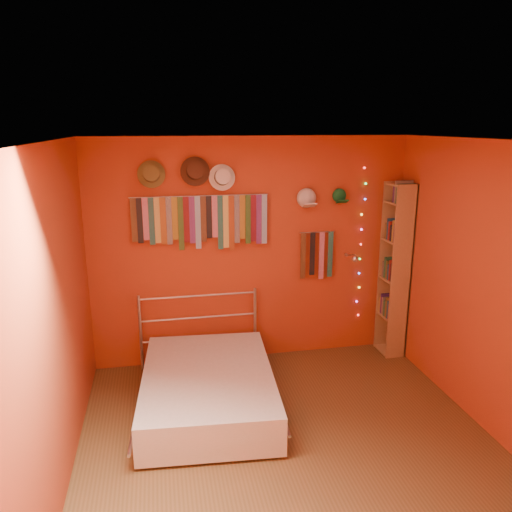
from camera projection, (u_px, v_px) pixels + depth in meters
ground at (291, 447)px, 4.17m from camera, size 3.50×3.50×0.00m
back_wall at (251, 252)px, 5.51m from camera, size 3.50×0.02×2.50m
right_wall at (495, 292)px, 4.18m from camera, size 0.02×3.50×2.50m
left_wall at (54, 324)px, 3.52m from camera, size 0.02×3.50×2.50m
ceiling at (297, 141)px, 3.53m from camera, size 3.50×3.50×0.02m
tie_rack at (202, 219)px, 5.24m from camera, size 1.45×0.03×0.60m
small_tie_rack at (317, 253)px, 5.60m from camera, size 0.40×0.03×0.55m
fedora_olive at (151, 174)px, 5.00m from camera, size 0.28×0.15×0.28m
fedora_brown at (195, 171)px, 5.07m from camera, size 0.30×0.16×0.30m
fedora_white at (222, 177)px, 5.14m from camera, size 0.27×0.15×0.27m
cap_white at (307, 198)px, 5.42m from camera, size 0.20×0.25×0.20m
cap_green at (339, 196)px, 5.49m from camera, size 0.17×0.21×0.17m
fairy_lights at (361, 244)px, 5.70m from camera, size 0.06×0.02×1.76m
reading_lamp at (354, 258)px, 5.51m from camera, size 0.07×0.31×0.09m
bookshelf at (398, 269)px, 5.67m from camera, size 0.25×0.34×2.00m
bed at (208, 388)px, 4.71m from camera, size 1.42×1.82×0.86m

